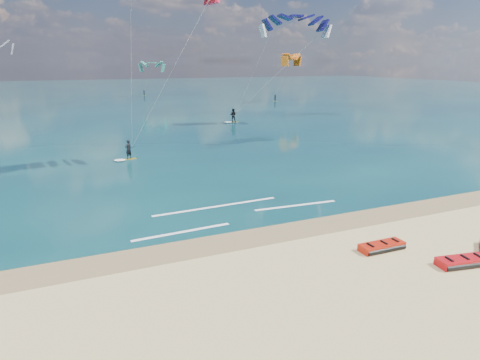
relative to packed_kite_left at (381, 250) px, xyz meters
name	(u,v)px	position (x,y,z in m)	size (l,w,h in m)	color
ground	(122,132)	(-5.83, 40.84, 0.00)	(320.00, 320.00, 0.00)	tan
wet_sand_strip	(238,240)	(-5.83, 3.84, 0.00)	(320.00, 2.40, 0.01)	brown
sea	(83,96)	(-5.83, 104.84, 0.02)	(320.00, 200.00, 0.04)	#0A2D3B
packed_kite_left	(381,250)	(0.00, 0.00, 0.00)	(2.48, 1.11, 0.40)	red
packed_kite_mid	(462,265)	(2.12, -2.69, 0.00)	(2.49, 1.16, 0.42)	red
kitesurfer_main	(148,62)	(-6.16, 21.28, 8.59)	(9.71, 7.95, 16.68)	yellow
kitesurfer_far	(265,64)	(13.90, 40.12, 8.28)	(14.67, 8.86, 16.27)	gold
shoreline_foam	(232,213)	(-4.59, 7.54, 0.04)	(13.08, 3.63, 0.01)	white
distant_kites	(101,81)	(-4.42, 74.44, 5.01)	(74.65, 32.25, 11.95)	#CD3CAB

